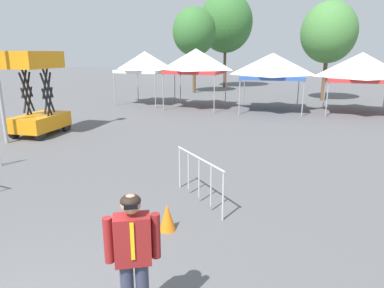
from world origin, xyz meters
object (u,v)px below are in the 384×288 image
at_px(canopy_tent_behind_right, 361,67).
at_px(tree_behind_tents_left, 329,33).
at_px(canopy_tent_right_of_center, 272,66).
at_px(tree_behind_tents_center, 194,32).
at_px(tree_behind_tents_right, 226,23).
at_px(crowd_barrier_by_lift, 199,171).
at_px(canopy_tent_far_left, 145,62).
at_px(person_foreground, 133,254).
at_px(traffic_cone_lot_center, 167,217).
at_px(scissor_lift, 39,109).
at_px(canopy_tent_behind_center, 196,61).

relative_size(canopy_tent_behind_right, tree_behind_tents_left, 0.54).
xyz_separation_m(canopy_tent_right_of_center, tree_behind_tents_center, (-7.04, 7.86, 2.41)).
relative_size(canopy_tent_behind_right, tree_behind_tents_right, 0.41).
bearing_deg(crowd_barrier_by_lift, canopy_tent_right_of_center, 87.76).
distance_m(canopy_tent_far_left, tree_behind_tents_right, 13.61).
relative_size(person_foreground, traffic_cone_lot_center, 3.31).
xyz_separation_m(scissor_lift, tree_behind_tents_center, (1.63, 16.94, 3.94)).
distance_m(canopy_tent_far_left, tree_behind_tents_center, 7.79).
xyz_separation_m(canopy_tent_behind_center, tree_behind_tents_left, (7.82, 5.83, 1.83)).
distance_m(canopy_tent_right_of_center, tree_behind_tents_left, 6.91).
distance_m(canopy_tent_far_left, canopy_tent_behind_right, 12.97).
height_order(canopy_tent_right_of_center, tree_behind_tents_right, tree_behind_tents_right).
height_order(canopy_tent_far_left, scissor_lift, canopy_tent_far_left).
bearing_deg(canopy_tent_right_of_center, tree_behind_tents_center, 131.84).
relative_size(canopy_tent_behind_center, tree_behind_tents_center, 0.51).
height_order(person_foreground, crowd_barrier_by_lift, person_foreground).
relative_size(canopy_tent_far_left, scissor_lift, 1.01).
bearing_deg(canopy_tent_behind_center, person_foreground, -76.06).
relative_size(canopy_tent_right_of_center, tree_behind_tents_left, 0.56).
distance_m(canopy_tent_far_left, scissor_lift, 9.73).
bearing_deg(traffic_cone_lot_center, canopy_tent_far_left, 115.70).
bearing_deg(tree_behind_tents_center, crowd_barrier_by_lift, -73.13).
relative_size(canopy_tent_right_of_center, crowd_barrier_by_lift, 2.47).
height_order(canopy_tent_far_left, canopy_tent_right_of_center, canopy_tent_far_left).
distance_m(canopy_tent_right_of_center, crowd_barrier_by_lift, 13.73).
distance_m(tree_behind_tents_center, tree_behind_tents_right, 5.85).
height_order(canopy_tent_behind_center, scissor_lift, canopy_tent_behind_center).
xyz_separation_m(canopy_tent_behind_right, tree_behind_tents_right, (-10.28, 12.91, 3.54)).
distance_m(canopy_tent_far_left, crowd_barrier_by_lift, 16.18).
bearing_deg(tree_behind_tents_right, canopy_tent_behind_center, -85.85).
distance_m(canopy_tent_far_left, canopy_tent_behind_center, 3.72).
relative_size(canopy_tent_behind_right, person_foreground, 2.04).
xyz_separation_m(tree_behind_tents_left, traffic_cone_lot_center, (-4.03, -20.72, -4.40)).
bearing_deg(crowd_barrier_by_lift, traffic_cone_lot_center, -99.39).
relative_size(canopy_tent_right_of_center, person_foreground, 2.12).
bearing_deg(tree_behind_tents_right, crowd_barrier_by_lift, -79.50).
relative_size(crowd_barrier_by_lift, traffic_cone_lot_center, 2.84).
distance_m(canopy_tent_behind_center, crowd_barrier_by_lift, 14.23).
distance_m(canopy_tent_far_left, tree_behind_tents_left, 12.77).
distance_m(scissor_lift, traffic_cone_lot_center, 9.91).
bearing_deg(tree_behind_tents_center, canopy_tent_behind_center, -72.68).
distance_m(tree_behind_tents_left, crowd_barrier_by_lift, 20.07).
distance_m(canopy_tent_right_of_center, traffic_cone_lot_center, 15.20).
bearing_deg(tree_behind_tents_right, canopy_tent_far_left, -101.77).
bearing_deg(tree_behind_tents_left, person_foreground, -98.71).
height_order(canopy_tent_far_left, traffic_cone_lot_center, canopy_tent_far_left).
bearing_deg(scissor_lift, tree_behind_tents_left, 51.11).
relative_size(canopy_tent_right_of_center, tree_behind_tents_center, 0.54).
relative_size(canopy_tent_behind_center, canopy_tent_right_of_center, 0.95).
height_order(person_foreground, traffic_cone_lot_center, person_foreground).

